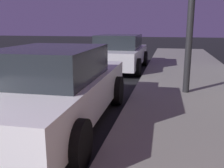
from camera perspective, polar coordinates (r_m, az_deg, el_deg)
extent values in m
cube|color=silver|center=(4.81, -12.59, -2.20)|extent=(1.89, 4.52, 0.64)
cube|color=#1E2328|center=(4.59, -13.53, 4.43)|extent=(1.62, 2.13, 0.56)
cylinder|color=black|center=(6.46, -14.90, -0.64)|extent=(0.23, 0.66, 0.66)
cylinder|color=black|center=(5.90, 1.10, -1.48)|extent=(0.23, 0.66, 0.66)
cylinder|color=black|center=(3.36, -7.61, -13.17)|extent=(0.23, 0.66, 0.66)
cube|color=#B7B7BF|center=(10.60, 1.62, 6.31)|extent=(1.84, 4.21, 0.64)
cube|color=#1E2328|center=(10.50, 1.58, 9.42)|extent=(1.62, 2.12, 0.56)
cylinder|color=black|center=(12.09, -1.52, 5.99)|extent=(0.22, 0.66, 0.66)
cylinder|color=black|center=(11.78, 7.30, 5.70)|extent=(0.22, 0.66, 0.66)
cylinder|color=black|center=(9.61, -5.36, 4.12)|extent=(0.22, 0.66, 0.66)
cylinder|color=black|center=(9.21, 5.70, 3.73)|extent=(0.22, 0.66, 0.66)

